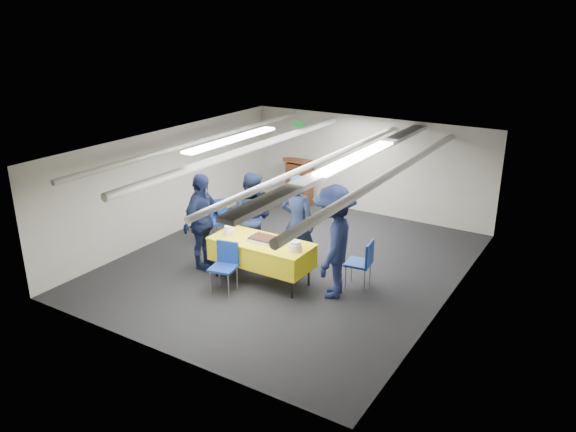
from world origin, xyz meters
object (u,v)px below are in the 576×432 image
at_px(sheet_cake, 263,239).
at_px(sailor_c, 202,222).
at_px(serving_table, 261,252).
at_px(chair_left, 219,216).
at_px(chair_near, 225,262).
at_px(chair_right, 363,260).
at_px(sailor_d, 334,242).
at_px(sailor_b, 252,216).
at_px(sailor_a, 298,223).
at_px(podium, 300,182).

xyz_separation_m(sheet_cake, sailor_c, (-1.29, -0.11, 0.10)).
height_order(serving_table, chair_left, chair_left).
relative_size(chair_near, chair_right, 1.00).
bearing_deg(serving_table, sailor_d, 8.21).
bearing_deg(sailor_b, chair_near, 100.88).
xyz_separation_m(sheet_cake, sailor_a, (0.27, 0.72, 0.11)).
relative_size(sailor_c, sailor_d, 0.94).
xyz_separation_m(sheet_cake, chair_left, (-1.86, 1.11, -0.28)).
distance_m(serving_table, chair_left, 2.15).
relative_size(chair_near, chair_left, 1.00).
bearing_deg(podium, sailor_d, -52.51).
bearing_deg(podium, chair_right, -45.26).
bearing_deg(sailor_c, sheet_cake, -92.41).
relative_size(sheet_cake, sailor_c, 0.25).
xyz_separation_m(sheet_cake, podium, (-1.57, 3.91, -0.20)).
xyz_separation_m(serving_table, sailor_c, (-1.26, -0.10, 0.35)).
xyz_separation_m(chair_near, sailor_a, (0.64, 1.35, 0.39)).
bearing_deg(sailor_a, podium, -61.23).
bearing_deg(chair_right, sailor_a, 178.66).
height_order(serving_table, chair_right, chair_right).
relative_size(chair_right, sailor_d, 0.45).
xyz_separation_m(serving_table, sailor_d, (1.32, 0.19, 0.41)).
height_order(serving_table, sailor_c, sailor_c).
bearing_deg(sailor_b, sheet_cake, 131.44).
bearing_deg(sheet_cake, podium, 111.90).
height_order(sailor_a, sailor_c, sailor_a).
xyz_separation_m(podium, sailor_b, (0.83, -3.21, 0.26)).
distance_m(serving_table, sailor_a, 0.88).
relative_size(chair_right, sailor_a, 0.47).
distance_m(sheet_cake, chair_near, 0.77).
relative_size(chair_right, sailor_c, 0.48).
bearing_deg(chair_left, chair_near, -49.08).
distance_m(sheet_cake, sailor_a, 0.78).
xyz_separation_m(chair_left, sailor_a, (2.14, -0.38, 0.39)).
bearing_deg(chair_near, sailor_a, 64.78).
bearing_deg(chair_right, serving_table, -156.70).
relative_size(chair_left, sailor_a, 0.47).
bearing_deg(sailor_d, sailor_a, -134.66).
height_order(sailor_c, sailor_d, sailor_d).
relative_size(sheet_cake, sailor_b, 0.27).
distance_m(chair_right, sailor_a, 1.40).
relative_size(podium, chair_near, 1.44).
height_order(serving_table, sheet_cake, sheet_cake).
height_order(sheet_cake, chair_near, chair_near).
bearing_deg(sailor_d, podium, -158.86).
bearing_deg(podium, sailor_c, -85.91).
relative_size(sheet_cake, chair_right, 0.53).
height_order(chair_left, sailor_b, sailor_b).
bearing_deg(sheet_cake, chair_near, -119.95).
xyz_separation_m(chair_right, sailor_b, (-2.36, 0.01, 0.34)).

